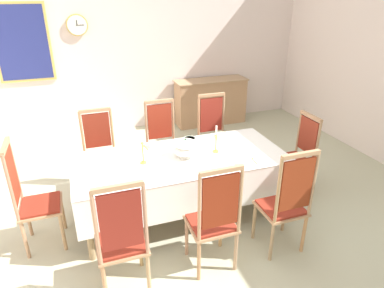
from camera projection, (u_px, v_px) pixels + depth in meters
name	position (u px, v px, depth m)	size (l,w,h in m)	color
ground	(186.00, 224.00, 4.05)	(6.84, 6.54, 0.04)	#B8B899
back_wall	(128.00, 34.00, 6.14)	(6.84, 0.08, 3.56)	silver
dining_table	(181.00, 163.00, 3.91)	(2.39, 1.04, 0.78)	tan
tablecloth	(181.00, 167.00, 3.93)	(2.41, 1.06, 0.45)	white
chair_south_a	(122.00, 238.00, 2.90)	(0.44, 0.42, 1.19)	tan
chair_north_a	(100.00, 151.00, 4.51)	(0.44, 0.42, 1.12)	#A77B5E
chair_south_b	(214.00, 218.00, 3.17)	(0.44, 0.42, 1.18)	#AE7B5D
chair_north_b	(163.00, 142.00, 4.77)	(0.44, 0.42, 1.15)	tan
chair_south_c	(286.00, 202.00, 3.40)	(0.44, 0.42, 1.20)	tan
chair_north_c	(214.00, 134.00, 5.00)	(0.44, 0.42, 1.17)	tan
chair_head_west	(31.00, 197.00, 3.47)	(0.42, 0.44, 1.21)	tan
chair_head_east	(298.00, 154.00, 4.45)	(0.42, 0.44, 1.09)	#B37C55
soup_tureen	(186.00, 148.00, 3.85)	(0.29, 0.29, 0.23)	white
candlestick_west	(143.00, 151.00, 3.69)	(0.07, 0.07, 0.36)	gold
candlestick_east	(216.00, 142.00, 3.95)	(0.07, 0.07, 0.33)	gold
bowl_near_left	(155.00, 145.00, 4.14)	(0.17, 0.17, 0.03)	white
bowl_near_right	(244.00, 161.00, 3.75)	(0.19, 0.19, 0.04)	white
bowl_far_left	(190.00, 139.00, 4.28)	(0.16, 0.16, 0.04)	white
bowl_far_right	(223.00, 135.00, 4.39)	(0.19, 0.19, 0.04)	white
spoon_primary	(145.00, 147.00, 4.13)	(0.04, 0.18, 0.01)	gold
spoon_secondary	(253.00, 159.00, 3.82)	(0.03, 0.18, 0.01)	gold
sideboard	(210.00, 101.00, 6.88)	(1.44, 0.48, 0.90)	tan
mounted_clock	(77.00, 25.00, 5.74)	(0.36, 0.06, 0.36)	#D1B251
framed_painting	(22.00, 43.00, 5.59)	(0.87, 0.05, 1.27)	#D1B251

